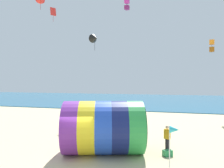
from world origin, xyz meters
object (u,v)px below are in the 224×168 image
at_px(giant_inflatable_tube, 104,127).
at_px(cooler_box, 167,153).
at_px(kite_black_delta, 95,38).
at_px(kite_orange_box, 212,46).
at_px(beach_flag, 174,131).
at_px(kite_red_diamond, 53,12).
at_px(kite_handler, 167,138).
at_px(kite_magenta_box, 127,4).

xyz_separation_m(giant_inflatable_tube, cooler_box, (3.80, 0.57, -1.44)).
bearing_deg(kite_black_delta, cooler_box, -51.07).
distance_m(kite_orange_box, beach_flag, 20.70).
bearing_deg(kite_red_diamond, giant_inflatable_tube, -48.53).
relative_size(kite_handler, kite_black_delta, 0.85).
bearing_deg(beach_flag, kite_handler, 96.49).
distance_m(beach_flag, cooler_box, 3.16).
bearing_deg(kite_orange_box, giant_inflatable_tube, -117.48).
xyz_separation_m(giant_inflatable_tube, kite_magenta_box, (-1.93, 16.51, 13.30)).
xyz_separation_m(giant_inflatable_tube, kite_handler, (3.76, 1.37, -0.77)).
bearing_deg(kite_orange_box, beach_flag, -103.94).
height_order(kite_magenta_box, kite_red_diamond, kite_magenta_box).
bearing_deg(giant_inflatable_tube, cooler_box, 8.59).
relative_size(kite_magenta_box, beach_flag, 0.66).
distance_m(kite_black_delta, cooler_box, 16.16).
bearing_deg(kite_handler, kite_orange_box, 71.99).
height_order(giant_inflatable_tube, kite_handler, giant_inflatable_tube).
distance_m(giant_inflatable_tube, beach_flag, 4.60).
distance_m(kite_orange_box, cooler_box, 19.28).
bearing_deg(cooler_box, kite_red_diamond, 141.76).
bearing_deg(cooler_box, kite_black_delta, 128.93).
xyz_separation_m(kite_orange_box, beach_flag, (-4.71, -18.96, -6.85)).
distance_m(kite_black_delta, kite_red_diamond, 7.01).
distance_m(kite_magenta_box, kite_orange_box, 12.35).
relative_size(kite_handler, kite_magenta_box, 1.09).
bearing_deg(kite_red_diamond, kite_magenta_box, 29.31).
relative_size(kite_handler, kite_red_diamond, 0.94).
bearing_deg(cooler_box, beach_flag, -82.30).
bearing_deg(cooler_box, kite_magenta_box, 109.78).
distance_m(giant_inflatable_tube, kite_handler, 4.08).
distance_m(kite_handler, kite_magenta_box, 21.43).
bearing_deg(kite_handler, beach_flag, -83.51).
bearing_deg(kite_magenta_box, kite_black_delta, -114.93).
height_order(kite_black_delta, kite_red_diamond, kite_red_diamond).
xyz_separation_m(kite_orange_box, kite_red_diamond, (-19.24, -5.25, 4.27)).
bearing_deg(kite_red_diamond, kite_handler, -36.27).
relative_size(giant_inflatable_tube, cooler_box, 10.67).
bearing_deg(beach_flag, cooler_box, 97.70).
relative_size(kite_black_delta, beach_flag, 0.84).
relative_size(kite_black_delta, cooler_box, 3.77).
height_order(kite_handler, beach_flag, beach_flag).
relative_size(kite_red_diamond, beach_flag, 0.76).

